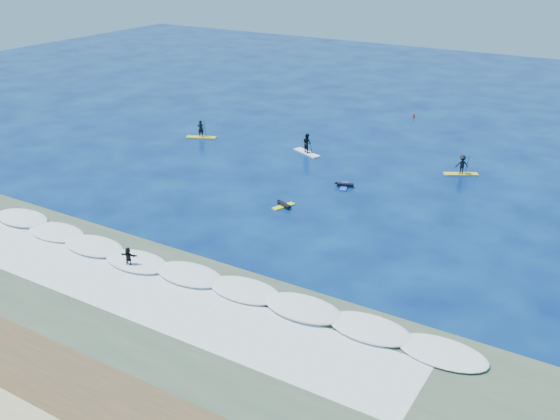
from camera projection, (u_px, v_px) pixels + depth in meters
The scene contains 12 objects.
ground at pixel (262, 216), 47.28m from camera, with size 160.00×160.00×0.00m, color #031049.
wet_sand_strip at pixel (25, 373), 30.48m from camera, with size 90.00×5.00×0.08m, color #493A22.
shallow_water at pixel (133, 302), 36.33m from camera, with size 90.00×13.00×0.01m, color #384D3C.
breaking_wave at pixel (177, 273), 39.46m from camera, with size 40.00×6.00×0.30m, color white.
whitewater at pixel (145, 294), 37.12m from camera, with size 34.00×5.00×0.02m, color silver.
sup_paddler_left at pixel (201, 131), 65.13m from camera, with size 3.17×1.97×2.19m.
sup_paddler_center at pixel (307, 145), 60.50m from camera, with size 3.32×2.10×2.30m.
sup_paddler_right at pixel (462, 166), 55.14m from camera, with size 2.96×2.13×2.09m.
prone_paddler_near at pixel (284, 205), 48.87m from camera, with size 1.50×1.98×0.40m.
prone_paddler_far at pixel (344, 185), 52.69m from camera, with size 1.59×2.10×0.43m.
wave_surfer at pixel (129, 258), 39.63m from camera, with size 1.94×1.02×1.35m.
marker_buoy at pixel (414, 115), 72.44m from camera, with size 0.26×0.26×0.61m.
Camera 1 is at (23.41, -36.07, 19.70)m, focal length 40.00 mm.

